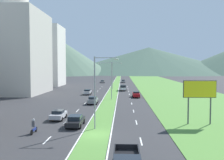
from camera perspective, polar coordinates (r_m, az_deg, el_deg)
The scene contains 40 objects.
ground_plane at distance 29.15m, azimuth -3.80°, elevation -12.79°, with size 600.00×600.00×0.00m, color #2D2D30.
grass_median at distance 88.28m, azimuth 0.48°, elevation -2.07°, with size 3.20×240.00×0.06m, color #518438.
grass_verge_right at distance 89.94m, azimuth 13.72°, elevation -2.06°, with size 24.00×240.00×0.06m, color #518438.
lane_dash_left_2 at distance 28.12m, azimuth -14.99°, elevation -13.48°, with size 0.16×2.80×0.01m, color silver.
lane_dash_left_3 at distance 36.43m, azimuth -10.72°, elevation -9.60°, with size 0.16×2.80×0.01m, color silver.
lane_dash_left_4 at distance 44.98m, azimuth -8.11°, elevation -7.14°, with size 0.16×2.80×0.01m, color silver.
lane_dash_left_5 at distance 53.64m, azimuth -6.35°, elevation -5.47°, with size 0.16×2.80×0.01m, color silver.
lane_dash_left_6 at distance 62.37m, azimuth -5.09°, elevation -4.26°, with size 0.16×2.80×0.01m, color silver.
lane_dash_left_7 at distance 71.14m, azimuth -4.14°, elevation -3.34°, with size 0.16×2.80×0.01m, color silver.
lane_dash_left_8 at distance 79.95m, azimuth -3.40°, elevation -2.63°, with size 0.16×2.80×0.01m, color silver.
lane_dash_left_9 at distance 88.77m, azimuth -2.81°, elevation -2.06°, with size 0.16×2.80×0.01m, color silver.
lane_dash_left_10 at distance 97.61m, azimuth -2.33°, elevation -1.59°, with size 0.16×2.80×0.01m, color silver.
lane_dash_right_2 at distance 26.97m, azimuth 6.85°, elevation -14.12°, with size 0.16×2.80×0.01m, color silver.
lane_dash_right_3 at distance 35.55m, azimuth 5.74°, elevation -9.88°, with size 0.16×2.80×0.01m, color silver.
lane_dash_right_4 at distance 44.27m, azimuth 5.09°, elevation -7.29°, with size 0.16×2.80×0.01m, color silver.
lane_dash_right_5 at distance 53.04m, azimuth 4.65°, elevation -5.56°, with size 0.16×2.80×0.01m, color silver.
lane_dash_right_6 at distance 61.86m, azimuth 4.35°, elevation -4.32°, with size 0.16×2.80×0.01m, color silver.
lane_dash_right_7 at distance 70.70m, azimuth 4.11°, elevation -3.38°, with size 0.16×2.80×0.01m, color silver.
lane_dash_right_8 at distance 79.55m, azimuth 3.93°, elevation -2.66°, with size 0.16×2.80×0.01m, color silver.
lane_dash_right_9 at distance 88.42m, azimuth 3.79°, elevation -2.08°, with size 0.16×2.80×0.01m, color silver.
lane_dash_right_10 at distance 97.29m, azimuth 3.67°, elevation -1.61°, with size 0.16×2.80×0.01m, color silver.
edge_line_median_left at distance 88.36m, azimuth -0.66°, elevation -2.08°, with size 0.16×240.00×0.01m, color silver.
edge_line_median_right at distance 88.24m, azimuth 1.62°, elevation -2.09°, with size 0.16×240.00×0.01m, color silver.
domed_building at distance 79.36m, azimuth -22.90°, elevation 7.90°, with size 19.91×19.91×37.19m.
midrise_colored at distance 107.50m, azimuth -15.34°, elevation 5.45°, with size 14.03×14.03×25.20m, color silver.
hill_far_left at distance 270.84m, azimuth -14.45°, elevation 6.01°, with size 136.58×136.58×44.38m, color #516B56.
hill_far_center at distance 325.45m, azimuth 8.65°, elevation 4.63°, with size 238.40×238.40×33.77m, color #3D5647.
street_lamp_near at distance 30.81m, azimuth -3.46°, elevation -1.78°, with size 3.13×0.28×9.29m.
street_lamp_mid at distance 59.35m, azimuth -0.49°, elevation 0.53°, with size 3.32×0.50×9.16m.
street_lamp_far at distance 87.90m, azimuth 0.37°, elevation 1.54°, with size 3.56×0.28×9.62m.
billboard_roadside at distance 35.47m, azimuth 19.95°, elevation -2.58°, with size 4.54×0.28×6.13m.
car_0 at distance 70.29m, azimuth -5.79°, elevation -2.80°, with size 1.98×4.39×1.54m.
car_1 at distance 64.04m, azimuth 5.69°, elevation -3.36°, with size 1.93×4.62×1.53m.
car_2 at distance 38.06m, azimuth -12.49°, elevation -7.94°, with size 1.91×4.16×1.44m.
car_3 at distance 33.46m, azimuth -8.60°, elevation -9.42°, with size 2.03×4.80×1.47m.
car_4 at distance 123.65m, azimuth 2.67°, elevation -0.26°, with size 2.04×4.58×1.44m.
car_5 at distance 52.51m, azimuth -4.53°, elevation -4.76°, with size 2.00×4.00×1.59m.
car_6 at distance 121.37m, azimuth -2.25°, elevation -0.33°, with size 2.00×4.24×1.37m.
pickup_truck_0 at distance 81.34m, azimuth 2.62°, elevation -1.84°, with size 2.18×5.40×2.00m.
motorcycle_rider at distance 31.03m, azimuth -17.92°, elevation -10.54°, with size 0.36×2.00×1.80m.
Camera 1 is at (3.10, -27.87, 7.98)m, focal length 38.87 mm.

